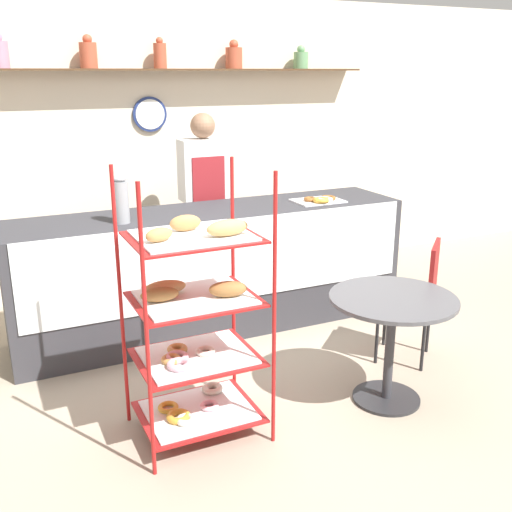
{
  "coord_description": "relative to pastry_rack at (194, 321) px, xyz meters",
  "views": [
    {
      "loc": [
        -1.64,
        -3.04,
        2.03
      ],
      "look_at": [
        0.0,
        0.44,
        0.84
      ],
      "focal_mm": 42.0,
      "sensor_mm": 36.0,
      "label": 1
    }
  ],
  "objects": [
    {
      "name": "cafe_chair",
      "position": [
        1.75,
        0.19,
        -0.15
      ],
      "size": [
        0.54,
        0.54,
        0.89
      ],
      "rotation": [
        0.0,
        0.0,
        3.89
      ],
      "color": "black",
      "rests_on": "ground_plane"
    },
    {
      "name": "display_counter",
      "position": [
        0.64,
        1.37,
        -0.21
      ],
      "size": [
        3.16,
        0.71,
        0.99
      ],
      "color": "#333338",
      "rests_on": "ground_plane"
    },
    {
      "name": "ground_plane",
      "position": [
        0.64,
        0.12,
        -0.7
      ],
      "size": [
        14.0,
        14.0,
        0.0
      ],
      "primitive_type": "plane",
      "color": "gray"
    },
    {
      "name": "coffee_carafe",
      "position": [
        -0.09,
        1.27,
        0.45
      ],
      "size": [
        0.12,
        0.12,
        0.34
      ],
      "color": "gray",
      "rests_on": "display_counter"
    },
    {
      "name": "pastry_rack",
      "position": [
        0.0,
        0.0,
        0.0
      ],
      "size": [
        0.72,
        0.58,
        1.56
      ],
      "color": "#A51919",
      "rests_on": "ground_plane"
    },
    {
      "name": "cafe_table",
      "position": [
        1.22,
        -0.19,
        -0.16
      ],
      "size": [
        0.79,
        0.79,
        0.71
      ],
      "color": "#262628",
      "rests_on": "ground_plane"
    },
    {
      "name": "donut_tray_counter",
      "position": [
        1.56,
        1.26,
        0.3
      ],
      "size": [
        0.4,
        0.31,
        0.05
      ],
      "color": "silver",
      "rests_on": "display_counter"
    },
    {
      "name": "back_wall",
      "position": [
        0.64,
        2.61,
        0.67
      ],
      "size": [
        10.0,
        0.3,
        2.7
      ],
      "color": "beige",
      "rests_on": "ground_plane"
    },
    {
      "name": "person_worker",
      "position": [
        0.8,
        1.94,
        0.23
      ],
      "size": [
        0.42,
        0.23,
        1.69
      ],
      "color": "#282833",
      "rests_on": "ground_plane"
    }
  ]
}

